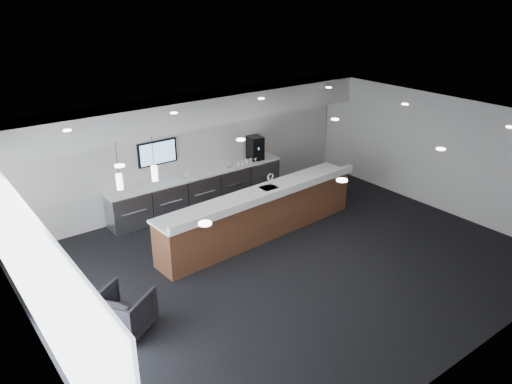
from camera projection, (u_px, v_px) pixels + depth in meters
ground at (287, 262)px, 10.80m from camera, size 10.00×10.00×0.00m
ceiling at (291, 127)px, 9.63m from camera, size 10.00×8.00×0.02m
back_wall at (190, 150)px, 13.15m from camera, size 10.00×0.02×3.00m
left_wall at (35, 279)px, 7.43m from camera, size 0.02×8.00×3.00m
right_wall at (435, 152)px, 13.00m from camera, size 0.02×8.00×3.00m
soffit_bulkhead at (197, 110)px, 12.38m from camera, size 10.00×0.90×0.70m
alcove_panel at (191, 147)px, 13.09m from camera, size 9.80×0.06×1.40m
window_blinds_wall at (37, 278)px, 7.46m from camera, size 0.04×7.36×2.55m
back_credenza at (199, 190)px, 13.29m from camera, size 5.06×0.66×0.95m
wall_tv at (157, 153)px, 12.47m from camera, size 1.05×0.08×0.62m
pendant_left at (163, 179)px, 9.18m from camera, size 0.12×0.12×0.30m
pendant_right at (127, 187)px, 8.79m from camera, size 0.12×0.12×0.30m
ceiling_can_lights at (291, 129)px, 9.64m from camera, size 7.00×5.00×0.02m
service_counter at (261, 213)px, 11.71m from camera, size 5.49×1.24×1.49m
coffee_machine at (255, 148)px, 14.06m from camera, size 0.42×0.52×0.66m
info_sign_left at (186, 174)px, 12.78m from camera, size 0.14×0.06×0.20m
info_sign_right at (230, 163)px, 13.50m from camera, size 0.16×0.03×0.21m
armchair at (124, 311)px, 8.53m from camera, size 1.17×1.17×0.78m
lounge_guest at (63, 299)px, 8.10m from camera, size 0.62×0.72×1.66m
cup_0 at (259, 158)px, 14.05m from camera, size 0.11×0.11×0.10m
cup_1 at (255, 159)px, 13.97m from camera, size 0.16×0.16×0.10m
cup_2 at (251, 160)px, 13.89m from camera, size 0.14×0.14×0.10m
cup_3 at (247, 161)px, 13.82m from camera, size 0.14×0.14×0.10m
cup_4 at (243, 162)px, 13.74m from camera, size 0.15×0.15×0.10m
cup_5 at (238, 163)px, 13.66m from camera, size 0.12×0.12×0.10m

